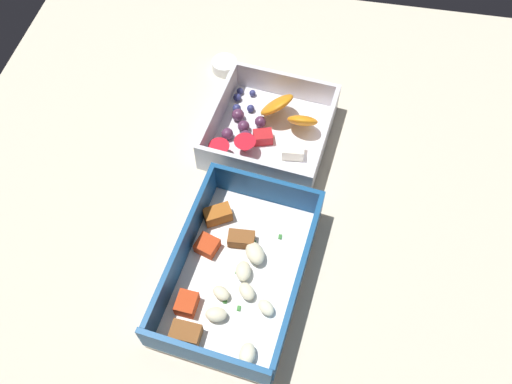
{
  "coord_description": "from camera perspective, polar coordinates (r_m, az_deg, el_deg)",
  "views": [
    {
      "loc": [
        -35.51,
        -7.71,
        58.76
      ],
      "look_at": [
        -1.49,
        -1.51,
        4.0
      ],
      "focal_mm": 36.82,
      "sensor_mm": 36.0,
      "label": 1
    }
  ],
  "objects": [
    {
      "name": "fruit_bowl",
      "position": [
        0.71,
        1.3,
        6.85
      ],
      "size": [
        17.67,
        17.21,
        5.31
      ],
      "rotation": [
        0.0,
        0.0,
        -0.12
      ],
      "color": "white",
      "rests_on": "table_surface"
    },
    {
      "name": "table_surface",
      "position": [
        0.68,
        -1.02,
        -0.11
      ],
      "size": [
        80.0,
        80.0,
        2.0
      ],
      "primitive_type": "cube",
      "color": "beige",
      "rests_on": "ground"
    },
    {
      "name": "pasta_container",
      "position": [
        0.6,
        -2.15,
        -8.59
      ],
      "size": [
        23.44,
        16.78,
        5.11
      ],
      "rotation": [
        0.0,
        0.0,
        -0.12
      ],
      "color": "white",
      "rests_on": "table_surface"
    },
    {
      "name": "paper_cup_liner",
      "position": [
        0.8,
        -3.44,
        13.56
      ],
      "size": [
        3.74,
        3.74,
        1.67
      ],
      "primitive_type": "cylinder",
      "color": "white",
      "rests_on": "table_surface"
    }
  ]
}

